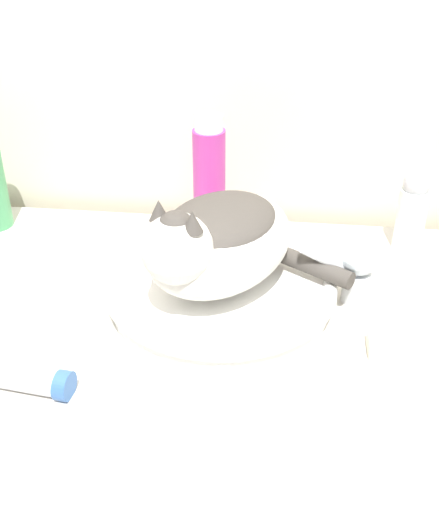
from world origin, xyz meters
The scene contains 9 objects.
wall_back centered at (0.00, 0.67, 1.20)m, with size 8.00×0.05×2.40m.
vanity_counter centered at (0.00, 0.31, 0.43)m, with size 1.21×0.62×0.87m.
sink_basin centered at (0.01, 0.33, 0.89)m, with size 0.36×0.36×0.05m.
cat centered at (0.01, 0.32, 0.99)m, with size 0.35×0.32×0.17m.
faucet centered at (0.22, 0.36, 0.93)m, with size 0.12×0.06×0.11m.
shampoo_bottle_tall centered at (-0.03, 0.54, 0.98)m, with size 0.06×0.06×0.23m.
deodorant_stick centered at (0.33, 0.54, 0.94)m, with size 0.05×0.05×0.15m.
cream_tube centered at (-0.23, 0.11, 0.89)m, with size 0.16×0.06×0.04m.
soap_bar centered at (0.27, 0.24, 0.88)m, with size 0.07×0.05×0.02m.
Camera 1 is at (0.11, -0.49, 1.46)m, focal length 45.00 mm.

